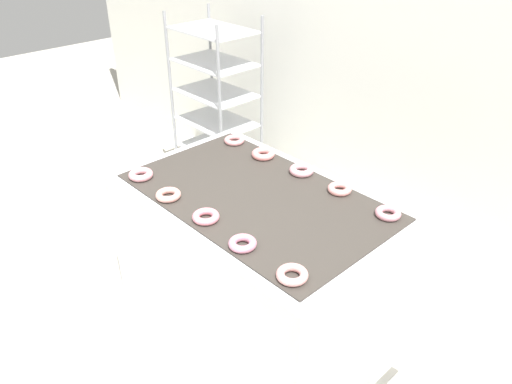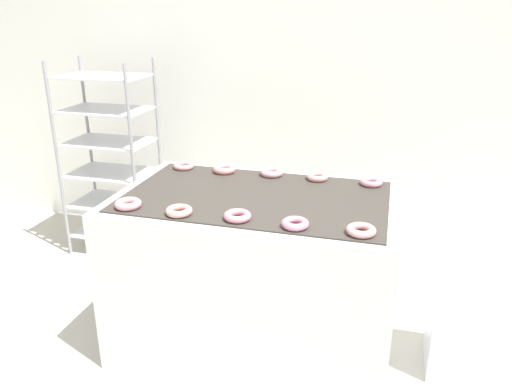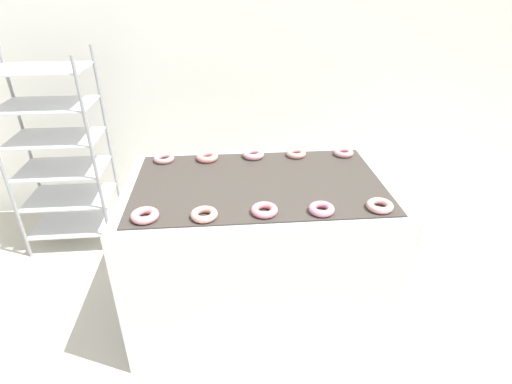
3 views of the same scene
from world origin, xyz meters
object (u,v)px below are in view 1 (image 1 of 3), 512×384
(baking_rack_cart, at_px, (216,108))
(donut_far_right, at_px, (340,189))
(fryer_machine, at_px, (256,265))
(donut_near_rightmost, at_px, (292,275))
(donut_near_leftmost, at_px, (141,175))
(donut_far_left, at_px, (263,154))
(donut_far_rightmost, at_px, (388,213))
(donut_far_leftmost, at_px, (234,140))
(donut_near_left, at_px, (168,195))
(donut_far_center, at_px, (301,170))
(donut_near_right, at_px, (243,243))
(donut_near_center, at_px, (206,217))

(baking_rack_cart, bearing_deg, donut_far_right, -17.66)
(fryer_machine, distance_m, donut_near_rightmost, 0.82)
(donut_near_leftmost, bearing_deg, donut_far_left, 67.22)
(baking_rack_cart, height_order, donut_far_rightmost, baking_rack_cart)
(donut_far_leftmost, xyz_separation_m, donut_far_right, (0.83, 0.01, 0.00))
(donut_near_left, bearing_deg, baking_rack_cart, 132.44)
(donut_near_leftmost, distance_m, donut_far_leftmost, 0.67)
(donut_near_leftmost, bearing_deg, donut_far_center, 50.22)
(donut_near_leftmost, bearing_deg, donut_far_rightmost, 30.06)
(donut_far_left, relative_size, donut_far_right, 1.10)
(donut_near_rightmost, xyz_separation_m, donut_far_rightmost, (0.01, 0.67, -0.00))
(donut_near_rightmost, xyz_separation_m, donut_far_leftmost, (-1.13, 0.68, -0.00))
(donut_far_center, xyz_separation_m, donut_far_right, (0.28, -0.01, -0.00))
(donut_near_leftmost, height_order, donut_near_right, donut_near_leftmost)
(donut_far_leftmost, height_order, donut_far_right, donut_far_right)
(donut_near_leftmost, xyz_separation_m, donut_far_right, (0.85, 0.68, -0.00))
(baking_rack_cart, bearing_deg, donut_far_leftmost, -32.49)
(baking_rack_cart, relative_size, donut_near_leftmost, 11.30)
(donut_near_rightmost, height_order, donut_far_left, donut_far_left)
(donut_near_center, relative_size, donut_far_right, 1.05)
(donut_near_center, distance_m, donut_far_right, 0.73)
(donut_near_right, relative_size, donut_far_center, 0.93)
(donut_far_left, distance_m, donut_far_rightmost, 0.87)
(fryer_machine, bearing_deg, donut_far_right, 51.56)
(donut_near_right, bearing_deg, donut_far_right, 90.48)
(donut_far_right, bearing_deg, donut_far_center, 178.93)
(donut_near_rightmost, bearing_deg, donut_far_leftmost, 149.20)
(donut_near_right, bearing_deg, donut_far_left, 130.14)
(donut_far_right, bearing_deg, donut_near_center, -112.11)
(donut_near_right, bearing_deg, donut_far_leftmost, 140.88)
(donut_far_rightmost, bearing_deg, donut_far_leftmost, 179.77)
(baking_rack_cart, distance_m, donut_far_left, 1.26)
(donut_near_center, height_order, donut_far_right, same)
(donut_near_right, relative_size, donut_far_leftmost, 1.00)
(baking_rack_cart, height_order, donut_near_rightmost, baking_rack_cart)
(donut_near_leftmost, bearing_deg, donut_far_right, 38.73)
(donut_far_center, distance_m, donut_far_rightmost, 0.58)
(donut_near_leftmost, xyz_separation_m, donut_near_center, (0.57, 0.00, -0.00))
(donut_far_left, bearing_deg, baking_rack_cart, 153.93)
(donut_near_rightmost, bearing_deg, donut_far_left, 142.24)
(donut_far_rightmost, bearing_deg, donut_near_right, -113.97)
(donut_near_right, xyz_separation_m, donut_far_left, (-0.57, 0.68, 0.00))
(donut_far_center, bearing_deg, donut_far_left, -176.71)
(donut_near_rightmost, height_order, donut_far_rightmost, same)
(baking_rack_cart, distance_m, donut_far_rightmost, 2.07)
(donut_near_rightmost, relative_size, donut_far_right, 1.06)
(donut_near_right, relative_size, donut_far_right, 1.01)
(donut_far_rightmost, bearing_deg, donut_far_center, 178.39)
(donut_near_center, xyz_separation_m, donut_far_left, (-0.29, 0.66, 0.00))
(donut_near_rightmost, height_order, donut_far_center, donut_far_center)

